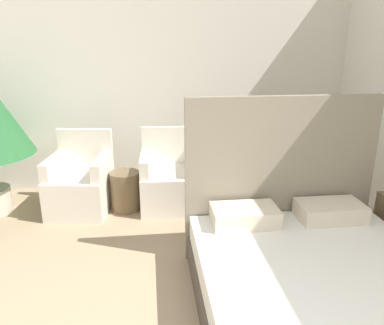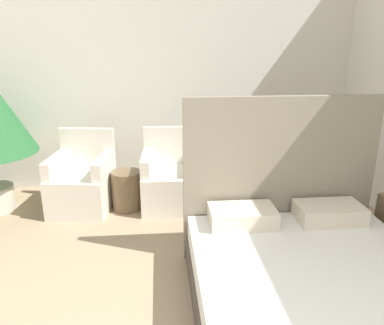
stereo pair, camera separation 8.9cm
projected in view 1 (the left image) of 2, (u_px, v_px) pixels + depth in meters
name	position (u px, v px, depth m)	size (l,w,h in m)	color
wall_back	(153.00, 73.00, 4.58)	(10.00, 0.06, 2.90)	silver
bed	(320.00, 286.00, 2.49)	(1.63, 1.98, 1.41)	#4C4238
armchair_near_window_left	(81.00, 186.00, 4.16)	(0.71, 0.75, 0.87)	silver
armchair_near_window_right	(169.00, 183.00, 4.27)	(0.65, 0.70, 0.87)	silver
side_table	(125.00, 191.00, 4.19)	(0.33, 0.33, 0.44)	brown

